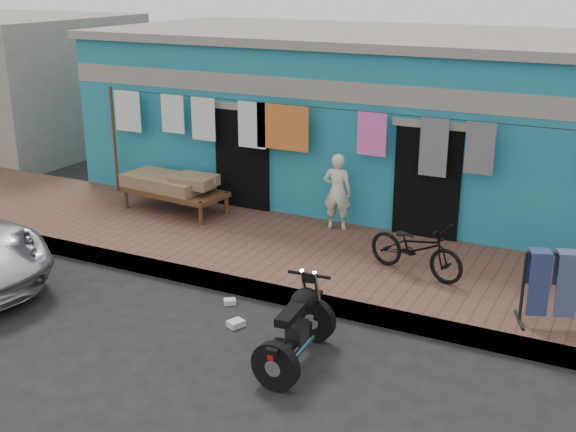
# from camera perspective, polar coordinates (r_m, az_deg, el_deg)

# --- Properties ---
(ground) EXTENTS (80.00, 80.00, 0.00)m
(ground) POSITION_cam_1_polar(r_m,az_deg,el_deg) (9.15, -5.77, -10.46)
(ground) COLOR black
(ground) RESTS_ON ground
(sidewalk) EXTENTS (28.00, 3.00, 0.25)m
(sidewalk) POSITION_cam_1_polar(r_m,az_deg,el_deg) (11.47, 2.26, -3.42)
(sidewalk) COLOR brown
(sidewalk) RESTS_ON ground
(curb) EXTENTS (28.00, 0.10, 0.25)m
(curb) POSITION_cam_1_polar(r_m,az_deg,el_deg) (10.28, -1.14, -6.14)
(curb) COLOR gray
(curb) RESTS_ON ground
(building) EXTENTS (12.20, 5.20, 3.36)m
(building) POSITION_cam_1_polar(r_m,az_deg,el_deg) (14.62, 8.95, 7.60)
(building) COLOR teal
(building) RESTS_ON ground
(neighbor_left) EXTENTS (6.00, 5.00, 3.40)m
(neighbor_left) POSITION_cam_1_polar(r_m,az_deg,el_deg) (20.78, -21.64, 9.82)
(neighbor_left) COLOR #9E9384
(neighbor_left) RESTS_ON ground
(clothesline) EXTENTS (10.06, 0.06, 2.10)m
(clothesline) POSITION_cam_1_polar(r_m,az_deg,el_deg) (12.35, 1.80, 6.39)
(clothesline) COLOR brown
(clothesline) RESTS_ON sidewalk
(seated_person) EXTENTS (0.52, 0.39, 1.33)m
(seated_person) POSITION_cam_1_polar(r_m,az_deg,el_deg) (12.28, 3.92, 1.94)
(seated_person) COLOR beige
(seated_person) RESTS_ON sidewalk
(bicycle) EXTENTS (1.62, 0.93, 0.99)m
(bicycle) POSITION_cam_1_polar(r_m,az_deg,el_deg) (10.59, 10.12, -2.03)
(bicycle) COLOR black
(bicycle) RESTS_ON sidewalk
(motorcycle) EXTENTS (0.79, 1.63, 1.00)m
(motorcycle) POSITION_cam_1_polar(r_m,az_deg,el_deg) (8.58, 0.62, -8.67)
(motorcycle) COLOR black
(motorcycle) RESTS_ON ground
(charpoy) EXTENTS (2.25, 1.40, 0.69)m
(charpoy) POSITION_cam_1_polar(r_m,az_deg,el_deg) (13.45, -8.91, 1.83)
(charpoy) COLOR brown
(charpoy) RESTS_ON sidewalk
(litter_a) EXTENTS (0.21, 0.20, 0.07)m
(litter_a) POSITION_cam_1_polar(r_m,az_deg,el_deg) (10.28, -4.62, -6.75)
(litter_a) COLOR silver
(litter_a) RESTS_ON ground
(litter_b) EXTENTS (0.16, 0.17, 0.07)m
(litter_b) POSITION_cam_1_polar(r_m,az_deg,el_deg) (9.88, -0.07, -7.81)
(litter_b) COLOR silver
(litter_b) RESTS_ON ground
(litter_c) EXTENTS (0.23, 0.26, 0.08)m
(litter_c) POSITION_cam_1_polar(r_m,az_deg,el_deg) (9.66, -4.15, -8.47)
(litter_c) COLOR silver
(litter_c) RESTS_ON ground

